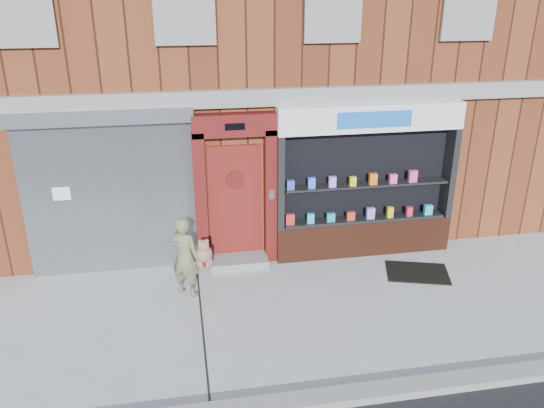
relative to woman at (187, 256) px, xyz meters
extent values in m
plane|color=#9E9E99|center=(1.71, -0.81, -0.73)|extent=(80.00, 80.00, 0.00)
cube|color=gray|center=(1.71, -2.96, -0.67)|extent=(60.00, 0.30, 0.12)
cube|color=#5E2815|center=(1.71, 5.19, 3.27)|extent=(12.00, 8.00, 8.00)
cube|color=gray|center=(1.71, 1.11, 2.42)|extent=(12.00, 0.16, 0.30)
cube|color=gray|center=(-1.29, 1.13, 0.67)|extent=(3.00, 0.10, 2.80)
cube|color=slate|center=(-1.29, 1.07, 2.19)|extent=(3.10, 0.30, 0.24)
cube|color=white|center=(-2.09, 1.06, 0.87)|extent=(0.30, 0.01, 0.24)
cube|color=#4B0D0C|center=(0.31, 1.05, 0.57)|extent=(0.22, 0.28, 2.60)
cube|color=#4B0D0C|center=(1.61, 1.05, 0.57)|extent=(0.22, 0.28, 2.60)
cube|color=#4B0D0C|center=(0.96, 1.05, 1.97)|extent=(1.50, 0.28, 0.40)
cube|color=black|center=(0.96, 0.90, 1.97)|extent=(0.35, 0.01, 0.12)
cube|color=maroon|center=(0.96, 1.16, 0.47)|extent=(1.00, 0.06, 2.20)
cylinder|color=black|center=(0.96, 1.12, 0.92)|extent=(0.28, 0.02, 0.28)
cylinder|color=#4B0D0C|center=(0.96, 1.11, 0.92)|extent=(0.34, 0.02, 0.34)
cube|color=gray|center=(0.96, 0.89, -0.65)|extent=(1.10, 0.55, 0.15)
cube|color=slate|center=(1.61, 0.90, 0.67)|extent=(0.10, 0.02, 0.18)
cube|color=#502112|center=(3.46, 0.99, -0.38)|extent=(3.50, 0.40, 0.70)
cube|color=black|center=(1.77, 0.99, 0.87)|extent=(0.12, 0.40, 1.80)
cube|color=black|center=(5.15, 0.99, 0.87)|extent=(0.12, 0.40, 1.80)
cube|color=black|center=(3.46, 1.17, 0.87)|extent=(3.30, 0.03, 1.80)
cube|color=black|center=(3.46, 0.99, 0.00)|extent=(3.20, 0.36, 0.06)
cube|color=black|center=(3.46, 0.99, 0.72)|extent=(3.20, 0.36, 0.04)
cube|color=white|center=(3.46, 0.99, 2.02)|extent=(3.50, 0.40, 0.50)
cube|color=#185CB4|center=(3.46, 0.78, 2.02)|extent=(1.40, 0.01, 0.30)
cube|color=red|center=(1.96, 0.91, 0.14)|extent=(0.17, 0.09, 0.21)
cube|color=#28ADCC|center=(2.36, 0.91, 0.13)|extent=(0.13, 0.09, 0.19)
cube|color=teal|center=(2.76, 0.91, 0.12)|extent=(0.16, 0.09, 0.17)
cube|color=red|center=(3.16, 0.91, 0.12)|extent=(0.16, 0.09, 0.17)
cube|color=#9877D6|center=(3.56, 0.91, 0.14)|extent=(0.16, 0.09, 0.22)
cube|color=yellow|center=(3.96, 0.91, 0.14)|extent=(0.12, 0.09, 0.21)
cube|color=red|center=(4.36, 0.91, 0.13)|extent=(0.12, 0.09, 0.19)
cube|color=#29A6D1|center=(4.76, 0.91, 0.13)|extent=(0.16, 0.09, 0.20)
cube|color=#3A43C7|center=(1.96, 0.91, 0.83)|extent=(0.14, 0.09, 0.18)
cube|color=#4560EC|center=(2.36, 0.91, 0.84)|extent=(0.13, 0.09, 0.21)
cube|color=#BB86F2|center=(2.76, 0.91, 0.84)|extent=(0.13, 0.09, 0.20)
cube|color=yellow|center=(3.16, 0.91, 0.83)|extent=(0.12, 0.09, 0.18)
cube|color=orange|center=(3.56, 0.91, 0.85)|extent=(0.15, 0.09, 0.22)
cube|color=#F95397|center=(3.96, 0.91, 0.83)|extent=(0.14, 0.09, 0.18)
cube|color=#D64785|center=(4.36, 0.91, 0.86)|extent=(0.16, 0.09, 0.23)
imported|color=#676D47|center=(-0.04, 0.01, -0.01)|extent=(0.63, 0.58, 1.44)
sphere|color=#8B5845|center=(0.28, -0.03, 0.04)|extent=(0.29, 0.29, 0.29)
sphere|color=#8B5845|center=(0.28, -0.08, 0.21)|extent=(0.19, 0.19, 0.19)
sphere|color=#8B5845|center=(0.22, -0.08, 0.29)|extent=(0.07, 0.07, 0.07)
sphere|color=#8B5845|center=(0.34, -0.08, 0.29)|extent=(0.07, 0.07, 0.07)
cylinder|color=#8B5845|center=(0.18, -0.03, -0.11)|extent=(0.07, 0.07, 0.17)
cylinder|color=#8B5845|center=(0.38, -0.03, -0.11)|extent=(0.07, 0.07, 0.17)
cylinder|color=#8B5845|center=(0.22, -0.05, -0.11)|extent=(0.07, 0.07, 0.17)
cylinder|color=#8B5845|center=(0.34, -0.05, -0.11)|extent=(0.07, 0.07, 0.17)
cube|color=black|center=(4.20, -0.03, -0.72)|extent=(1.30, 1.08, 0.03)
camera|label=1|loc=(0.00, -8.09, 4.15)|focal=35.00mm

